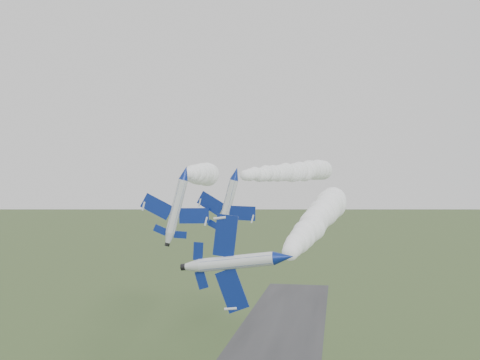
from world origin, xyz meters
name	(u,v)px	position (x,y,z in m)	size (l,w,h in m)	color
jet_lead	(284,257)	(10.54, -9.21, 32.97)	(3.46, 11.66, 9.56)	silver
smoke_trail_jet_lead	(319,217)	(12.80, 26.46, 34.96)	(5.78, 66.92, 5.78)	white
jet_pair_left	(185,173)	(-7.70, 18.99, 42.11)	(10.58, 12.81, 3.82)	silver
smoke_trail_jet_pair_left	(200,174)	(-13.82, 52.11, 42.76)	(5.87, 61.84, 5.87)	white
jet_pair_right	(235,174)	(0.24, 19.48, 41.98)	(9.51, 11.64, 3.58)	silver
smoke_trail_jet_pair_right	(294,172)	(6.57, 51.59, 43.15)	(5.01, 60.08, 5.01)	white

